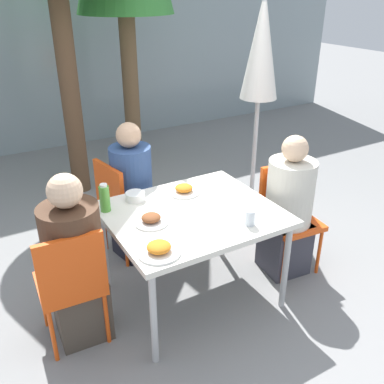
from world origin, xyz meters
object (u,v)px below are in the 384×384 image
at_px(closed_umbrella, 261,57).
at_px(bottle, 105,198).
at_px(chair_left, 71,280).
at_px(chair_right, 287,209).
at_px(person_far, 133,196).
at_px(drinking_cup, 250,218).
at_px(salad_bowl, 135,196).
at_px(person_right, 288,211).
at_px(person_left, 76,265).
at_px(chair_far, 122,203).

height_order(closed_umbrella, bottle, closed_umbrella).
xyz_separation_m(chair_left, chair_right, (1.76, 0.03, 0.00)).
distance_m(person_far, drinking_cup, 1.17).
height_order(chair_left, chair_right, same).
height_order(chair_right, person_far, person_far).
bearing_deg(salad_bowl, closed_umbrella, 20.27).
xyz_separation_m(person_right, person_far, (-0.96, 0.82, 0.02)).
xyz_separation_m(chair_left, drinking_cup, (1.12, -0.31, 0.28)).
relative_size(chair_left, person_far, 0.73).
bearing_deg(person_right, drinking_cup, 29.64).
height_order(person_left, person_far, person_far).
xyz_separation_m(chair_right, person_right, (-0.06, -0.08, 0.04)).
height_order(person_far, bottle, person_far).
height_order(person_right, salad_bowl, person_right).
relative_size(chair_right, person_right, 0.75).
bearing_deg(drinking_cup, person_left, 159.99).
bearing_deg(salad_bowl, person_right, -21.61).
distance_m(chair_right, drinking_cup, 0.78).
height_order(person_far, salad_bowl, person_far).
bearing_deg(bottle, salad_bowl, 10.58).
xyz_separation_m(bottle, salad_bowl, (0.24, 0.05, -0.07)).
bearing_deg(chair_left, person_far, 49.46).
xyz_separation_m(person_far, bottle, (-0.37, -0.43, 0.27)).
relative_size(person_right, chair_far, 1.34).
bearing_deg(salad_bowl, bottle, -169.42).
xyz_separation_m(chair_right, chair_far, (-1.11, 0.78, 0.00)).
relative_size(person_left, drinking_cup, 11.29).
xyz_separation_m(person_left, person_far, (0.69, 0.70, 0.01)).
relative_size(person_far, bottle, 5.86).
xyz_separation_m(person_right, chair_far, (-1.05, 0.85, -0.04)).
relative_size(chair_far, salad_bowl, 6.17).
bearing_deg(chair_far, chair_left, -49.41).
bearing_deg(person_right, closed_umbrella, -107.80).
height_order(chair_far, bottle, bottle).
height_order(chair_right, chair_far, same).
bearing_deg(person_left, chair_left, -121.93).
distance_m(person_left, salad_bowl, 0.67).
height_order(person_right, person_far, person_far).
height_order(bottle, drinking_cup, bottle).
bearing_deg(person_left, chair_right, 1.52).
height_order(chair_left, chair_far, same).
bearing_deg(salad_bowl, chair_far, 84.35).
bearing_deg(chair_right, person_right, 58.07).
distance_m(chair_right, closed_umbrella, 1.43).
distance_m(bottle, salad_bowl, 0.26).
xyz_separation_m(closed_umbrella, bottle, (-1.76, -0.61, -0.72)).
relative_size(person_right, closed_umbrella, 0.55).
height_order(person_left, person_right, person_left).
relative_size(person_left, chair_right, 1.36).
bearing_deg(chair_right, salad_bowl, -11.93).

